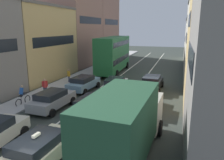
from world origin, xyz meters
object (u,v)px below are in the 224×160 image
taxi_centre_lane_front (40,149)px  cyclist_on_sidewalk (22,95)px  sedan_right_lane_behind_truck (143,99)px  wagon_right_lane_far (152,83)px  sedan_centre_lane_second (92,106)px  wagon_left_lane_second (52,99)px  pedestrian_mid_sidewalk (45,86)px  bus_mid_queue_primary (114,53)px  sedan_left_lane_third (83,83)px  pedestrian_far_sidewalk (69,75)px  hatchback_centre_lane_third (115,85)px  removalist_box_truck (126,122)px

taxi_centre_lane_front → cyclist_on_sidewalk: (-6.40, 6.54, 0.05)m
sedan_right_lane_behind_truck → wagon_right_lane_far: same height
sedan_centre_lane_second → cyclist_on_sidewalk: 6.47m
wagon_left_lane_second → wagon_right_lane_far: size_ratio=1.00×
pedestrian_mid_sidewalk → sedan_centre_lane_second: bearing=18.2°
wagon_left_lane_second → sedan_centre_lane_second: bearing=-94.4°
bus_mid_queue_primary → pedestrian_mid_sidewalk: (-2.89, -12.51, -1.88)m
pedestrian_mid_sidewalk → sedan_left_lane_third: bearing=91.5°
bus_mid_queue_primary → sedan_centre_lane_second: bearing=-170.9°
bus_mid_queue_primary → cyclist_on_sidewalk: size_ratio=6.13×
taxi_centre_lane_front → cyclist_on_sidewalk: 9.15m
taxi_centre_lane_front → sedan_right_lane_behind_truck: size_ratio=1.00×
sedan_left_lane_third → sedan_right_lane_behind_truck: bearing=-113.3°
sedan_left_lane_third → cyclist_on_sidewalk: 6.32m
sedan_right_lane_behind_truck → bus_mid_queue_primary: bus_mid_queue_primary is taller
wagon_right_lane_far → pedestrian_far_sidewalk: 9.60m
bus_mid_queue_primary → pedestrian_mid_sidewalk: 12.98m
wagon_right_lane_far → hatchback_centre_lane_third: bearing=123.2°
removalist_box_truck → pedestrian_mid_sidewalk: (-9.83, 7.66, -1.03)m
bus_mid_queue_primary → cyclist_on_sidewalk: 15.78m
cyclist_on_sidewalk → pedestrian_far_sidewalk: size_ratio=1.04×
wagon_left_lane_second → sedan_right_lane_behind_truck: bearing=-70.0°
cyclist_on_sidewalk → wagon_left_lane_second: bearing=-88.9°
sedan_left_lane_third → wagon_right_lane_far: same height
taxi_centre_lane_front → sedan_centre_lane_second: bearing=2.2°
removalist_box_truck → pedestrian_mid_sidewalk: bearing=54.7°
taxi_centre_lane_front → sedan_right_lane_behind_truck: 9.30m
removalist_box_truck → bus_mid_queue_primary: bus_mid_queue_primary is taller
sedan_left_lane_third → cyclist_on_sidewalk: (-2.98, -5.57, 0.05)m
sedan_left_lane_third → bus_mid_queue_primary: 9.97m
bus_mid_queue_primary → pedestrian_far_sidewalk: bearing=154.8°
sedan_left_lane_third → hatchback_centre_lane_third: bearing=-82.3°
taxi_centre_lane_front → wagon_right_lane_far: size_ratio=1.01×
taxi_centre_lane_front → pedestrian_mid_sidewalk: (-6.13, 9.36, 0.15)m
pedestrian_far_sidewalk → sedan_left_lane_third: bearing=-64.3°
wagon_left_lane_second → hatchback_centre_lane_third: 6.77m
bus_mid_queue_primary → taxi_centre_lane_front: bearing=-174.3°
taxi_centre_lane_front → pedestrian_far_sidewalk: size_ratio=2.64×
bus_mid_queue_primary → pedestrian_mid_sidewalk: bus_mid_queue_primary is taller
wagon_left_lane_second → sedan_left_lane_third: 5.61m
hatchback_centre_lane_third → bus_mid_queue_primary: bus_mid_queue_primary is taller
taxi_centre_lane_front → pedestrian_mid_sidewalk: size_ratio=2.64×
sedan_left_lane_third → pedestrian_far_sidewalk: bearing=55.9°
wagon_right_lane_far → cyclist_on_sidewalk: 12.46m
removalist_box_truck → sedan_right_lane_behind_truck: removalist_box_truck is taller
sedan_right_lane_behind_truck → bus_mid_queue_primary: (-6.55, 13.18, 2.03)m
cyclist_on_sidewalk → pedestrian_mid_sidewalk: size_ratio=1.04×
taxi_centre_lane_front → pedestrian_far_sidewalk: 15.71m
sedan_centre_lane_second → sedan_right_lane_behind_truck: size_ratio=0.99×
removalist_box_truck → sedan_left_lane_third: size_ratio=1.77×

